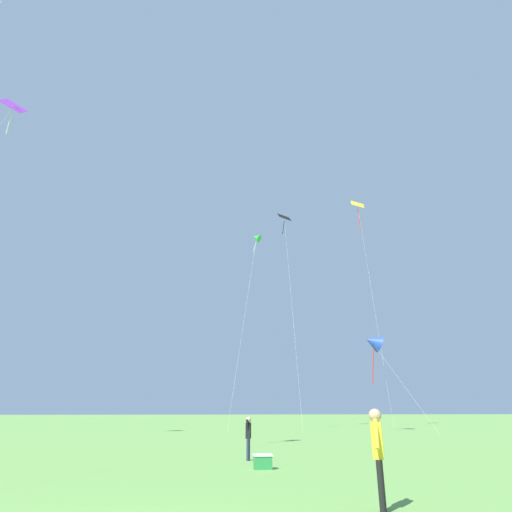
% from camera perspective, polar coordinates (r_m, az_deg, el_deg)
% --- Properties ---
extents(kite_blue_delta, '(2.20, 8.55, 8.93)m').
position_cam_1_polar(kite_blue_delta, '(43.25, 15.28, -10.98)').
color(kite_blue_delta, blue).
rests_on(kite_blue_delta, ground_plane).
extents(kite_purple_streamer, '(1.64, 11.12, 24.55)m').
position_cam_1_polar(kite_purple_streamer, '(38.62, -30.12, 15.88)').
color(kite_purple_streamer, purple).
rests_on(kite_purple_streamer, ground_plane).
extents(kite_black_large, '(2.05, 11.44, 25.04)m').
position_cam_1_polar(kite_black_large, '(52.91, 3.83, 4.18)').
color(kite_black_large, black).
rests_on(kite_black_large, ground_plane).
extents(kite_yellow_diamond, '(3.17, 9.46, 28.03)m').
position_cam_1_polar(kite_yellow_diamond, '(57.36, 13.52, 5.47)').
color(kite_yellow_diamond, yellow).
rests_on(kite_yellow_diamond, ground_plane).
extents(kite_green_small, '(3.84, 6.98, 19.51)m').
position_cam_1_polar(kite_green_small, '(45.26, 0.05, 2.41)').
color(kite_green_small, green).
rests_on(kite_green_small, ground_plane).
extents(person_in_blue_jacket, '(0.25, 0.48, 1.52)m').
position_cam_1_polar(person_in_blue_jacket, '(17.46, -1.03, -22.59)').
color(person_in_blue_jacket, '#2D3351').
rests_on(person_in_blue_jacket, ground_plane).
extents(person_in_red_shirt, '(0.32, 0.55, 1.78)m').
position_cam_1_polar(person_in_red_shirt, '(9.21, 15.92, -23.38)').
color(person_in_red_shirt, black).
rests_on(person_in_red_shirt, ground_plane).
extents(picnic_cooler, '(0.60, 0.40, 0.44)m').
position_cam_1_polar(picnic_cooler, '(15.02, 0.90, -25.67)').
color(picnic_cooler, '#2D8C47').
rests_on(picnic_cooler, ground_plane).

